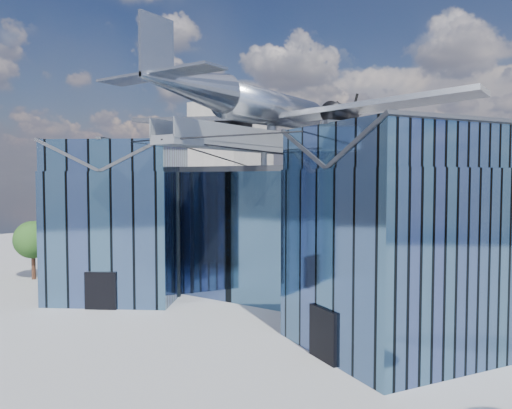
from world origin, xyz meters
The scene contains 5 objects.
ground_plane centered at (0.00, 0.00, 0.00)m, with size 120.00×120.00×0.00m, color gray.
museum centered at (0.00, 5.82, 5.54)m, with size 32.88×24.50×17.60m.
bg_towers centered at (1.45, 50.49, 10.01)m, with size 77.00×24.50×26.00m.
tree_plaza_w centered at (-21.89, -1.21, 3.54)m, with size 4.43×4.43×5.22m.
tree_side_w centered at (-21.20, 1.37, 3.45)m, with size 3.84×3.84×5.10m.
Camera 1 is at (19.44, -26.40, 9.00)m, focal length 35.00 mm.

